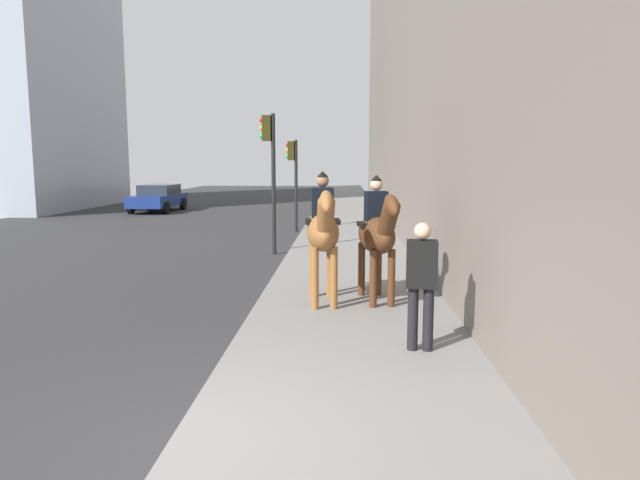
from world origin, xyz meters
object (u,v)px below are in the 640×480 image
(pedestrian_greeting, at_px, (421,278))
(traffic_light_far_curb, at_px, (294,170))
(mounted_horse_near, at_px, (323,230))
(car_near_lane, at_px, (158,197))
(traffic_light_near_curb, at_px, (270,161))
(mounted_horse_far, at_px, (378,233))

(pedestrian_greeting, xyz_separation_m, traffic_light_far_curb, (14.02, 2.91, 1.22))
(mounted_horse_near, xyz_separation_m, car_near_lane, (20.27, 9.57, -0.66))
(car_near_lane, distance_m, traffic_light_near_curb, 16.27)
(mounted_horse_far, relative_size, car_near_lane, 0.49)
(pedestrian_greeting, distance_m, traffic_light_near_curb, 9.28)
(car_near_lane, xyz_separation_m, traffic_light_near_curb, (-14.12, -7.86, 1.88))
(mounted_horse_far, height_order, traffic_light_near_curb, traffic_light_near_curb)
(traffic_light_near_curb, relative_size, traffic_light_far_curb, 1.15)
(mounted_horse_near, distance_m, car_near_lane, 22.42)
(mounted_horse_near, relative_size, mounted_horse_far, 1.03)
(pedestrian_greeting, bearing_deg, traffic_light_far_curb, 17.79)
(traffic_light_near_curb, bearing_deg, mounted_horse_far, -156.03)
(mounted_horse_far, xyz_separation_m, traffic_light_far_curb, (11.38, 2.48, 0.96))
(traffic_light_near_curb, bearing_deg, car_near_lane, 29.13)
(traffic_light_near_curb, bearing_deg, pedestrian_greeting, -160.35)
(mounted_horse_far, relative_size, traffic_light_near_curb, 0.57)
(mounted_horse_far, xyz_separation_m, pedestrian_greeting, (-2.65, -0.42, -0.27))
(mounted_horse_far, distance_m, traffic_light_near_curb, 6.66)
(pedestrian_greeting, relative_size, car_near_lane, 0.37)
(pedestrian_greeting, bearing_deg, traffic_light_near_curb, 25.73)
(traffic_light_far_curb, bearing_deg, mounted_horse_near, -172.46)
(pedestrian_greeting, distance_m, car_near_lane, 25.24)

